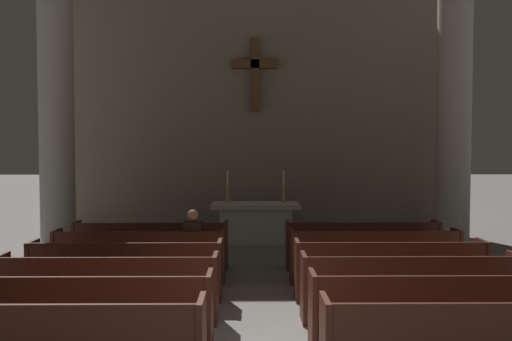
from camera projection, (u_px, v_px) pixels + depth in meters
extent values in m
cube|color=#4C2319|center=(44.00, 330.00, 5.18)|extent=(2.89, 0.05, 0.50)
cube|color=#4C2319|center=(86.00, 316.00, 6.49)|extent=(2.89, 0.40, 0.05)
cube|color=#4C2319|center=(79.00, 298.00, 6.26)|extent=(2.89, 0.05, 0.50)
cube|color=#4C2319|center=(90.00, 329.00, 6.69)|extent=(2.89, 0.04, 0.40)
cube|color=#4C2319|center=(210.00, 312.00, 6.49)|extent=(0.06, 0.50, 0.95)
cube|color=#4C2319|center=(109.00, 291.00, 7.58)|extent=(2.89, 0.40, 0.05)
cube|color=#4C2319|center=(105.00, 276.00, 7.34)|extent=(2.89, 0.05, 0.50)
cube|color=#4C2319|center=(113.00, 304.00, 7.77)|extent=(2.89, 0.04, 0.40)
cube|color=#4C2319|center=(215.00, 288.00, 7.57)|extent=(0.06, 0.50, 0.95)
cube|color=#4C2319|center=(1.00, 289.00, 7.54)|extent=(0.06, 0.50, 0.95)
cube|color=#4C2319|center=(127.00, 273.00, 8.66)|extent=(2.89, 0.40, 0.05)
cube|color=#4C2319|center=(123.00, 259.00, 8.42)|extent=(2.89, 0.05, 0.50)
cube|color=#4C2319|center=(129.00, 284.00, 8.85)|extent=(2.89, 0.04, 0.40)
cube|color=#4C2319|center=(220.00, 270.00, 8.65)|extent=(0.06, 0.50, 0.95)
cube|color=#4C2319|center=(33.00, 271.00, 8.62)|extent=(0.06, 0.50, 0.95)
cube|color=#4C2319|center=(140.00, 259.00, 9.74)|extent=(2.89, 0.40, 0.05)
cube|color=#4C2319|center=(138.00, 246.00, 9.50)|extent=(2.89, 0.05, 0.50)
cube|color=#4C2319|center=(143.00, 269.00, 9.93)|extent=(2.89, 0.04, 0.40)
cube|color=#4C2319|center=(223.00, 256.00, 9.73)|extent=(0.06, 0.50, 0.95)
cube|color=#4C2319|center=(57.00, 257.00, 9.70)|extent=(0.06, 0.50, 0.95)
cube|color=#4C2319|center=(151.00, 248.00, 10.82)|extent=(2.89, 0.40, 0.05)
cube|color=#4C2319|center=(149.00, 236.00, 10.58)|extent=(2.89, 0.05, 0.50)
cube|color=#4C2319|center=(153.00, 257.00, 11.01)|extent=(2.89, 0.04, 0.40)
cube|color=#4C2319|center=(226.00, 245.00, 10.81)|extent=(0.06, 0.50, 0.95)
cube|color=#4C2319|center=(76.00, 245.00, 10.78)|extent=(0.06, 0.50, 0.95)
cube|color=#4C2319|center=(482.00, 329.00, 5.22)|extent=(2.89, 0.05, 0.50)
cube|color=#4C2319|center=(436.00, 315.00, 6.54)|extent=(2.89, 0.40, 0.05)
cube|color=#4C2319|center=(442.00, 297.00, 6.30)|extent=(2.89, 0.05, 0.50)
cube|color=#4C2319|center=(430.00, 328.00, 6.73)|extent=(2.89, 0.04, 0.40)
cube|color=#4C2319|center=(313.00, 312.00, 6.50)|extent=(0.06, 0.50, 0.95)
cube|color=#4C2319|center=(409.00, 291.00, 7.62)|extent=(2.89, 0.40, 0.05)
cube|color=#4C2319|center=(414.00, 275.00, 7.38)|extent=(2.89, 0.05, 0.50)
cube|color=#4C2319|center=(405.00, 303.00, 7.81)|extent=(2.89, 0.04, 0.40)
cube|color=#4C2319|center=(304.00, 288.00, 7.58)|extent=(0.06, 0.50, 0.95)
cube|color=#4C2319|center=(389.00, 273.00, 8.70)|extent=(2.89, 0.40, 0.05)
cube|color=#4C2319|center=(393.00, 258.00, 8.46)|extent=(2.89, 0.05, 0.50)
cube|color=#4C2319|center=(387.00, 284.00, 8.89)|extent=(2.89, 0.04, 0.40)
cube|color=#4C2319|center=(297.00, 270.00, 8.66)|extent=(0.06, 0.50, 0.95)
cube|color=#4C2319|center=(482.00, 269.00, 8.69)|extent=(0.06, 0.50, 0.95)
cube|color=#4C2319|center=(374.00, 258.00, 9.78)|extent=(2.89, 0.40, 0.05)
cube|color=#4C2319|center=(377.00, 246.00, 9.54)|extent=(2.89, 0.05, 0.50)
cube|color=#4C2319|center=(372.00, 269.00, 9.97)|extent=(2.89, 0.04, 0.40)
cube|color=#4C2319|center=(292.00, 256.00, 9.74)|extent=(0.06, 0.50, 0.95)
cube|color=#4C2319|center=(457.00, 256.00, 9.78)|extent=(0.06, 0.50, 0.95)
cube|color=#4C2319|center=(362.00, 247.00, 10.86)|extent=(2.89, 0.40, 0.05)
cube|color=#4C2319|center=(364.00, 235.00, 10.63)|extent=(2.89, 0.05, 0.50)
cube|color=#4C2319|center=(360.00, 257.00, 11.05)|extent=(2.89, 0.04, 0.40)
cube|color=#4C2319|center=(288.00, 245.00, 10.83)|extent=(0.06, 0.50, 0.95)
cube|color=#4C2319|center=(436.00, 245.00, 10.86)|extent=(0.06, 0.50, 0.95)
cube|color=#ADA89E|center=(59.00, 245.00, 12.84)|extent=(1.11, 1.11, 0.20)
cylinder|color=#ADA89E|center=(56.00, 109.00, 12.69)|extent=(0.80, 0.80, 6.58)
cube|color=#ADA89E|center=(451.00, 245.00, 12.94)|extent=(1.11, 1.11, 0.20)
cylinder|color=#ADA89E|center=(454.00, 109.00, 12.79)|extent=(0.80, 0.80, 6.58)
cube|color=#BCB7AD|center=(255.00, 225.00, 13.68)|extent=(1.76, 0.72, 0.88)
cube|color=#BCB7AD|center=(255.00, 206.00, 13.66)|extent=(2.20, 0.90, 0.12)
cube|color=silver|center=(255.00, 203.00, 13.66)|extent=(2.09, 0.86, 0.01)
cylinder|color=#B79338|center=(227.00, 202.00, 13.65)|extent=(0.16, 0.16, 0.02)
cylinder|color=#B79338|center=(227.00, 194.00, 13.64)|extent=(0.07, 0.07, 0.44)
cylinder|color=silver|center=(227.00, 178.00, 13.62)|extent=(0.04, 0.04, 0.36)
cylinder|color=#B79338|center=(283.00, 202.00, 13.66)|extent=(0.16, 0.16, 0.02)
cylinder|color=#B79338|center=(283.00, 194.00, 13.65)|extent=(0.07, 0.07, 0.44)
cylinder|color=silver|center=(284.00, 178.00, 13.64)|extent=(0.04, 0.04, 0.36)
cube|color=gray|center=(255.00, 91.00, 15.19)|extent=(10.54, 0.25, 7.93)
cube|color=brown|center=(255.00, 75.00, 14.93)|extent=(0.24, 0.24, 1.98)
cube|color=brown|center=(255.00, 64.00, 14.91)|extent=(1.26, 0.24, 0.24)
cube|color=#26262B|center=(195.00, 268.00, 9.94)|extent=(0.24, 0.14, 0.45)
cube|color=#26262B|center=(194.00, 254.00, 9.79)|extent=(0.28, 0.36, 0.12)
cube|color=#2D2319|center=(193.00, 236.00, 9.65)|extent=(0.32, 0.20, 0.54)
sphere|color=tan|center=(193.00, 215.00, 9.63)|extent=(0.20, 0.20, 0.20)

